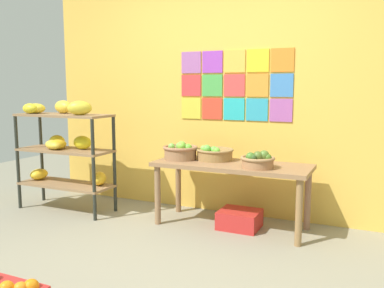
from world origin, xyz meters
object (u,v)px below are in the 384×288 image
object	(u,v)px
fruit_basket_right	(214,154)
fruit_basket_back_right	(181,151)
produce_crate_under_table	(240,219)
display_table	(232,172)
banana_shelf_unit	(64,143)
fruit_basket_centre	(258,160)

from	to	relation	value
fruit_basket_right	fruit_basket_back_right	world-z (taller)	fruit_basket_back_right
produce_crate_under_table	display_table	bearing A→B (deg)	179.53
fruit_basket_right	produce_crate_under_table	world-z (taller)	fruit_basket_right
banana_shelf_unit	fruit_basket_centre	bearing A→B (deg)	2.63
banana_shelf_unit	produce_crate_under_table	xyz separation A→B (m)	(1.95, 0.21, -0.65)
fruit_basket_back_right	produce_crate_under_table	bearing A→B (deg)	-0.07
fruit_basket_back_right	produce_crate_under_table	xyz separation A→B (m)	(0.63, -0.00, -0.62)
display_table	produce_crate_under_table	world-z (taller)	display_table
banana_shelf_unit	fruit_basket_centre	xyz separation A→B (m)	(2.15, 0.10, -0.04)
banana_shelf_unit	display_table	size ratio (longest dim) A/B	0.81
display_table	fruit_basket_right	size ratio (longest dim) A/B	3.98
banana_shelf_unit	fruit_basket_centre	world-z (taller)	banana_shelf_unit
banana_shelf_unit	fruit_basket_right	bearing A→B (deg)	10.75
banana_shelf_unit	fruit_basket_centre	size ratio (longest dim) A/B	3.89
display_table	fruit_basket_right	distance (m)	0.28
fruit_basket_back_right	display_table	bearing A→B (deg)	-0.01
fruit_basket_centre	fruit_basket_back_right	xyz separation A→B (m)	(-0.83, 0.11, 0.01)
banana_shelf_unit	fruit_basket_back_right	distance (m)	1.34
fruit_basket_centre	fruit_basket_back_right	bearing A→B (deg)	172.11
display_table	fruit_basket_back_right	xyz separation A→B (m)	(-0.54, 0.00, 0.16)
produce_crate_under_table	fruit_basket_right	bearing A→B (deg)	161.90
banana_shelf_unit	display_table	world-z (taller)	banana_shelf_unit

